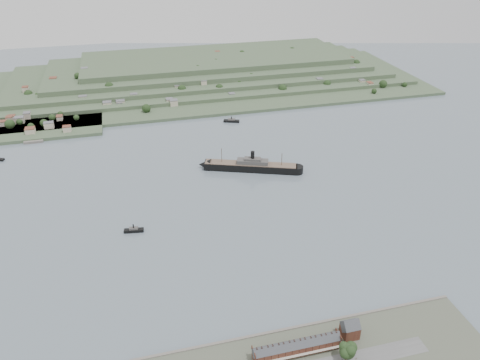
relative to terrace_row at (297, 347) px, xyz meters
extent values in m
plane|color=slate|center=(10.00, 168.02, -6.84)|extent=(1400.00, 1400.00, 0.00)
cube|color=slate|center=(10.00, 19.02, -5.54)|extent=(220.00, 2.00, 2.60)
cube|color=#4D261B|center=(0.00, 0.02, -1.34)|extent=(55.00, 8.00, 7.00)
cube|color=#3E4147|center=(0.00, 0.02, 2.16)|extent=(55.60, 8.15, 8.15)
cube|color=beige|center=(0.00, -4.78, -1.84)|extent=(55.00, 1.60, 0.25)
cube|color=#4D261B|center=(-27.50, 0.02, 3.16)|extent=(0.50, 8.40, 3.00)
cube|color=#4D261B|center=(27.50, 0.02, 3.16)|extent=(0.50, 8.40, 3.00)
cube|color=black|center=(-22.00, 0.02, 4.56)|extent=(0.90, 1.40, 3.20)
cube|color=black|center=(-16.50, 0.02, 4.56)|extent=(0.90, 1.40, 3.20)
cube|color=black|center=(-2.75, 0.02, 4.56)|extent=(0.90, 1.40, 3.20)
cube|color=black|center=(2.75, 0.02, 4.56)|extent=(0.90, 1.40, 3.20)
cube|color=black|center=(16.50, 0.02, 4.56)|extent=(0.90, 1.40, 3.20)
cube|color=black|center=(22.00, 0.02, 4.56)|extent=(0.90, 1.40, 3.20)
cube|color=#4D261B|center=(37.50, 4.02, -0.34)|extent=(10.00, 10.00, 9.00)
cube|color=#3E4147|center=(37.50, 4.02, 4.16)|extent=(10.40, 10.18, 10.18)
cube|color=#374F35|center=(10.00, 528.02, -4.84)|extent=(760.00, 260.00, 4.00)
cube|color=#374F35|center=(30.00, 553.02, -0.34)|extent=(680.00, 220.00, 5.00)
cube|color=#374F35|center=(45.00, 568.02, 5.16)|extent=(600.00, 200.00, 6.00)
cube|color=#374F35|center=(60.00, 583.02, 11.66)|extent=(520.00, 180.00, 7.00)
cube|color=#374F35|center=(75.00, 598.02, 19.16)|extent=(440.00, 160.00, 8.00)
cube|color=#374F35|center=(-190.00, 418.02, -4.84)|extent=(150.00, 90.00, 4.00)
cube|color=slate|center=(-195.00, 376.02, -5.44)|extent=(22.00, 14.00, 2.80)
cube|color=black|center=(37.64, 239.38, -3.00)|extent=(96.86, 47.59, 7.68)
cone|color=black|center=(-8.44, 257.03, -3.00)|extent=(16.99, 16.99, 13.16)
cylinder|color=black|center=(83.72, 221.73, -3.00)|extent=(13.16, 13.16, 7.68)
cube|color=brown|center=(37.64, 239.38, 1.16)|extent=(94.42, 45.78, 0.66)
cube|color=#484543|center=(39.69, 238.59, 3.58)|extent=(34.25, 20.98, 4.39)
cube|color=#484543|center=(39.69, 238.59, 6.54)|extent=(19.13, 13.44, 2.74)
cylinder|color=black|center=(39.69, 238.59, 10.70)|extent=(3.95, 3.95, 9.87)
cylinder|color=#4A3622|center=(8.97, 250.36, 8.51)|extent=(0.55, 0.55, 17.54)
cylinder|color=#4A3622|center=(68.36, 227.61, 7.41)|extent=(0.55, 0.55, 15.35)
cube|color=black|center=(-89.47, 156.91, -5.51)|extent=(17.14, 6.71, 2.67)
cube|color=#484543|center=(-89.47, 156.91, -3.50)|extent=(7.93, 4.56, 2.00)
cylinder|color=black|center=(-89.47, 156.91, -1.28)|extent=(1.11, 1.11, 3.89)
cube|color=black|center=(49.86, 375.14, -5.47)|extent=(21.25, 12.66, 2.74)
cube|color=#484543|center=(49.86, 375.14, -3.41)|extent=(10.27, 7.56, 2.06)
cylinder|color=black|center=(49.86, 375.14, -1.13)|extent=(1.14, 1.14, 4.00)
cylinder|color=#4A3622|center=(27.48, -12.69, -2.15)|extent=(1.29, 1.29, 5.38)
sphere|color=black|center=(27.48, -12.69, 2.68)|extent=(9.68, 9.68, 9.68)
sphere|color=black|center=(30.17, -11.62, 3.76)|extent=(7.53, 7.53, 7.53)
sphere|color=black|center=(25.33, -14.30, 3.22)|extent=(6.88, 6.88, 6.88)
sphere|color=black|center=(28.02, -15.06, 5.37)|extent=(6.45, 6.45, 6.45)
camera|label=1|loc=(-83.55, -183.62, 229.81)|focal=35.00mm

